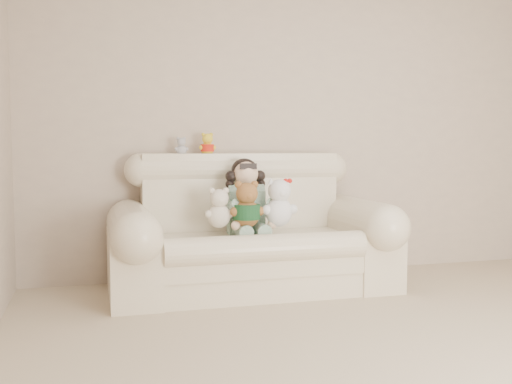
{
  "coord_description": "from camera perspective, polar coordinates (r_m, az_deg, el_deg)",
  "views": [
    {
      "loc": [
        -1.68,
        -2.21,
        1.08
      ],
      "look_at": [
        -0.53,
        1.9,
        0.75
      ],
      "focal_mm": 41.27,
      "sensor_mm": 36.0,
      "label": 1
    }
  ],
  "objects": [
    {
      "name": "yellow_mini_bear",
      "position": [
        4.64,
        -4.74,
        4.84
      ],
      "size": [
        0.16,
        0.14,
        0.21
      ],
      "primitive_type": null,
      "rotation": [
        0.0,
        0.0,
        -0.37
      ],
      "color": "yellow",
      "rests_on": "sofa"
    },
    {
      "name": "wall_back",
      "position": [
        5.01,
        4.02,
        6.94
      ],
      "size": [
        4.5,
        0.0,
        4.5
      ],
      "primitive_type": "plane",
      "rotation": [
        1.57,
        0.0,
        0.0
      ],
      "color": "#B09C8C",
      "rests_on": "ground"
    },
    {
      "name": "cream_teddy",
      "position": [
        4.22,
        -3.61,
        -1.17
      ],
      "size": [
        0.22,
        0.17,
        0.34
      ],
      "primitive_type": null,
      "rotation": [
        0.0,
        0.0,
        0.03
      ],
      "color": "beige",
      "rests_on": "sofa"
    },
    {
      "name": "white_cat",
      "position": [
        4.28,
        2.25,
        -0.54
      ],
      "size": [
        0.33,
        0.29,
        0.42
      ],
      "primitive_type": null,
      "rotation": [
        0.0,
        0.0,
        0.4
      ],
      "color": "silver",
      "rests_on": "sofa"
    },
    {
      "name": "seated_child",
      "position": [
        4.44,
        -0.99,
        -0.33
      ],
      "size": [
        0.37,
        0.45,
        0.58
      ],
      "primitive_type": null,
      "rotation": [
        0.0,
        0.0,
        -0.06
      ],
      "color": "#357C56",
      "rests_on": "sofa"
    },
    {
      "name": "sofa",
      "position": [
        4.4,
        -0.35,
        -2.96
      ],
      "size": [
        2.1,
        0.95,
        1.03
      ],
      "primitive_type": null,
      "color": "beige",
      "rests_on": "floor"
    },
    {
      "name": "grey_mini_plush",
      "position": [
        4.61,
        -7.26,
        4.58
      ],
      "size": [
        0.11,
        0.09,
        0.17
      ],
      "primitive_type": null,
      "rotation": [
        0.0,
        0.0,
        -0.07
      ],
      "color": "#B3B2B9",
      "rests_on": "sofa"
    },
    {
      "name": "brown_teddy",
      "position": [
        4.22,
        -0.92,
        -0.77
      ],
      "size": [
        0.3,
        0.27,
        0.39
      ],
      "primitive_type": null,
      "rotation": [
        0.0,
        0.0,
        -0.34
      ],
      "color": "brown",
      "rests_on": "sofa"
    }
  ]
}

